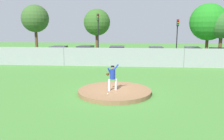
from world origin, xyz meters
name	(u,v)px	position (x,y,z in m)	size (l,w,h in m)	color
ground_plane	(120,74)	(0.00, 6.00, 0.00)	(80.00, 80.00, 0.00)	#427A33
asphalt_strip	(124,60)	(0.00, 14.50, 0.00)	(44.00, 7.00, 0.01)	#2B2B2D
pitchers_mound	(115,92)	(0.00, 0.00, 0.12)	(4.48, 4.48, 0.25)	brown
pitcher_youth	(112,75)	(-0.13, -0.16, 1.18)	(0.78, 0.35, 1.62)	silver
baseball	(108,94)	(-0.31, -1.07, 0.28)	(0.07, 0.07, 0.07)	white
chainlink_fence	(123,57)	(0.00, 10.00, 0.97)	(30.83, 0.07, 2.03)	gray
parked_car_champagne	(156,54)	(3.75, 14.33, 0.81)	(1.82, 4.16, 1.70)	tan
parked_car_red	(59,54)	(-8.04, 14.17, 0.80)	(1.92, 4.28, 1.70)	#A81919
parked_car_charcoal	(117,54)	(-0.87, 14.49, 0.82)	(2.06, 4.44, 1.72)	#232328
parked_car_slate	(219,55)	(11.07, 14.60, 0.77)	(2.24, 4.84, 1.59)	slate
parked_car_white	(86,53)	(-4.80, 14.67, 0.82)	(2.07, 4.61, 1.73)	silver
parked_car_teal	(192,55)	(7.91, 14.05, 0.82)	(2.08, 4.77, 1.71)	#146066
traffic_light_near	(98,28)	(-3.77, 18.40, 3.87)	(0.28, 0.46, 5.75)	black
traffic_light_far	(177,31)	(6.95, 18.97, 3.41)	(0.28, 0.46, 5.00)	black
tree_leaning_west	(35,19)	(-15.32, 24.86, 5.35)	(4.53, 4.53, 7.65)	#4C331E
tree_broad_left	(97,22)	(-4.90, 24.69, 4.71)	(4.29, 4.29, 6.89)	#4C331E
tree_bushy_near	(208,22)	(12.21, 23.29, 4.73)	(5.52, 5.52, 7.50)	#4C331E
tree_broad_right	(222,25)	(13.71, 21.90, 4.21)	(3.81, 3.81, 6.15)	#4C331E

